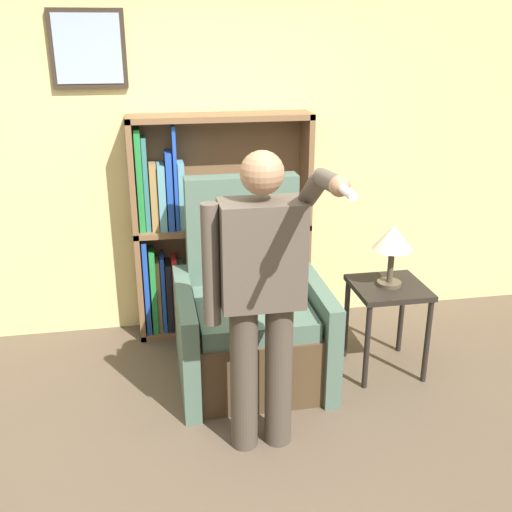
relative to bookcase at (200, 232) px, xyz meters
name	(u,v)px	position (x,y,z in m)	size (l,w,h in m)	color
ground_plane	(227,500)	(-0.07, -1.87, -0.79)	(14.00, 14.00, 0.00)	brown
wall_back	(185,146)	(-0.07, 0.16, 0.61)	(8.00, 0.11, 2.80)	#DBCC84
bookcase	(200,232)	(0.00, 0.00, 0.00)	(1.30, 0.28, 1.65)	brown
armchair	(250,320)	(0.25, -0.70, -0.40)	(0.95, 0.92, 1.30)	#4C3823
person_standing	(262,289)	(0.18, -1.46, 0.16)	(0.57, 0.78, 1.66)	#473D33
side_table	(388,300)	(1.16, -0.82, -0.28)	(0.47, 0.47, 0.62)	black
table_lamp	(393,241)	(1.16, -0.82, 0.14)	(0.26, 0.26, 0.41)	#4C4233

